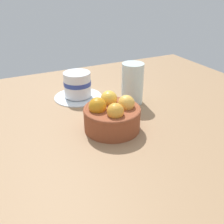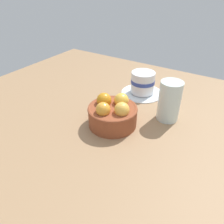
# 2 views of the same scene
# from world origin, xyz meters

# --- Properties ---
(ground_plane) EXTENTS (1.16, 1.00, 0.04)m
(ground_plane) POSITION_xyz_m (0.00, 0.00, -0.02)
(ground_plane) COLOR #997551
(terracotta_bowl) EXTENTS (0.14, 0.14, 0.09)m
(terracotta_bowl) POSITION_xyz_m (0.00, -0.00, 0.04)
(terracotta_bowl) COLOR brown
(terracotta_bowl) RESTS_ON ground_plane
(coffee_cup) EXTENTS (0.15, 0.15, 0.08)m
(coffee_cup) POSITION_xyz_m (0.01, -0.22, 0.04)
(coffee_cup) COLOR white
(coffee_cup) RESTS_ON ground_plane
(water_glass) EXTENTS (0.06, 0.06, 0.12)m
(water_glass) POSITION_xyz_m (-0.12, -0.11, 0.06)
(water_glass) COLOR silver
(water_glass) RESTS_ON ground_plane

